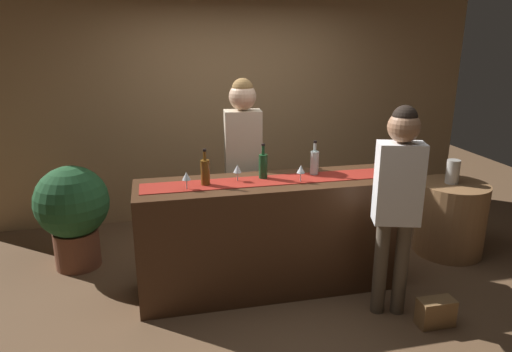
% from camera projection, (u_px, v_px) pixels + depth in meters
% --- Properties ---
extents(ground_plane, '(10.00, 10.00, 0.00)m').
position_uv_depth(ground_plane, '(270.00, 286.00, 4.18)').
color(ground_plane, brown).
extents(back_wall, '(6.00, 0.12, 2.90)m').
position_uv_depth(back_wall, '(231.00, 97.00, 5.53)').
color(back_wall, tan).
rests_on(back_wall, ground).
extents(bar_counter, '(2.26, 0.60, 0.99)m').
position_uv_depth(bar_counter, '(270.00, 235.00, 4.03)').
color(bar_counter, '#472B19').
rests_on(bar_counter, ground).
extents(counter_runner_cloth, '(2.15, 0.28, 0.01)m').
position_uv_depth(counter_runner_cloth, '(271.00, 180.00, 3.89)').
color(counter_runner_cloth, maroon).
rests_on(counter_runner_cloth, bar_counter).
extents(wine_bottle_amber, '(0.07, 0.07, 0.30)m').
position_uv_depth(wine_bottle_amber, '(205.00, 172.00, 3.74)').
color(wine_bottle_amber, brown).
rests_on(wine_bottle_amber, bar_counter).
extents(wine_bottle_green, '(0.07, 0.07, 0.30)m').
position_uv_depth(wine_bottle_green, '(263.00, 166.00, 3.92)').
color(wine_bottle_green, '#194723').
rests_on(wine_bottle_green, bar_counter).
extents(wine_bottle_clear, '(0.07, 0.07, 0.30)m').
position_uv_depth(wine_bottle_clear, '(314.00, 162.00, 4.02)').
color(wine_bottle_clear, '#B2C6C1').
rests_on(wine_bottle_clear, bar_counter).
extents(wine_glass_near_customer, '(0.07, 0.07, 0.14)m').
position_uv_depth(wine_glass_near_customer, '(186.00, 177.00, 3.64)').
color(wine_glass_near_customer, silver).
rests_on(wine_glass_near_customer, bar_counter).
extents(wine_glass_mid_counter, '(0.07, 0.07, 0.14)m').
position_uv_depth(wine_glass_mid_counter, '(301.00, 170.00, 3.83)').
color(wine_glass_mid_counter, silver).
rests_on(wine_glass_mid_counter, bar_counter).
extents(wine_glass_far_end, '(0.07, 0.07, 0.14)m').
position_uv_depth(wine_glass_far_end, '(237.00, 169.00, 3.84)').
color(wine_glass_far_end, silver).
rests_on(wine_glass_far_end, bar_counter).
extents(bartender, '(0.36, 0.25, 1.79)m').
position_uv_depth(bartender, '(243.00, 150.00, 4.37)').
color(bartender, '#26262B').
rests_on(bartender, ground).
extents(customer_sipping, '(0.38, 0.29, 1.69)m').
position_uv_depth(customer_sipping, '(398.00, 191.00, 3.50)').
color(customer_sipping, brown).
rests_on(customer_sipping, ground).
extents(round_side_table, '(0.68, 0.68, 0.74)m').
position_uv_depth(round_side_table, '(451.00, 218.00, 4.74)').
color(round_side_table, '#996B42').
rests_on(round_side_table, ground).
extents(vase_on_side_table, '(0.13, 0.13, 0.24)m').
position_uv_depth(vase_on_side_table, '(453.00, 172.00, 4.62)').
color(vase_on_side_table, '#B7B2A8').
rests_on(vase_on_side_table, round_side_table).
extents(potted_plant_tall, '(0.69, 0.69, 1.01)m').
position_uv_depth(potted_plant_tall, '(73.00, 210.00, 4.38)').
color(potted_plant_tall, brown).
rests_on(potted_plant_tall, ground).
extents(handbag, '(0.28, 0.14, 0.22)m').
position_uv_depth(handbag, '(436.00, 312.00, 3.59)').
color(handbag, olive).
rests_on(handbag, ground).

